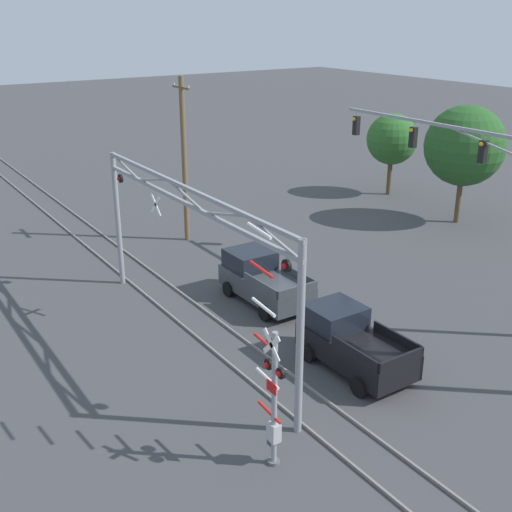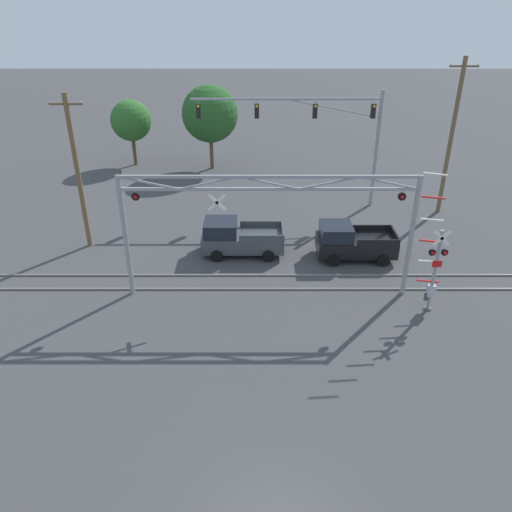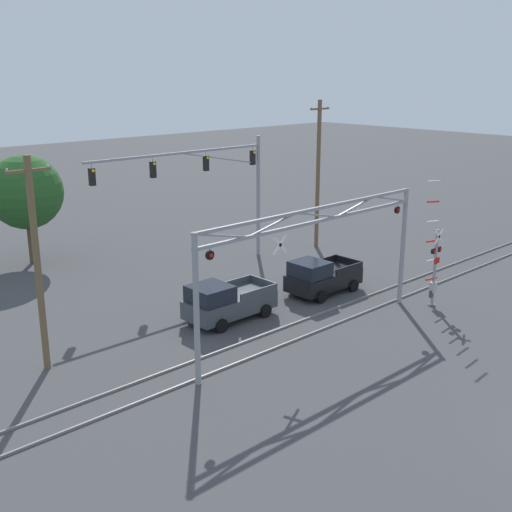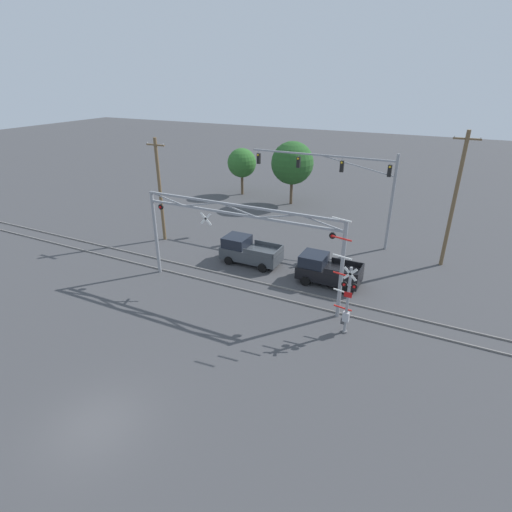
{
  "view_description": "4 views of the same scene",
  "coord_description": "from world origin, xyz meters",
  "px_view_note": "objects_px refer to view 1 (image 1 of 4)",
  "views": [
    {
      "loc": [
        19.88,
        2.7,
        12.05
      ],
      "look_at": [
        -0.26,
        16.06,
        2.79
      ],
      "focal_mm": 45.0,
      "sensor_mm": 36.0,
      "label": 1
    },
    {
      "loc": [
        -0.59,
        -8.74,
        13.45
      ],
      "look_at": [
        -0.57,
        11.96,
        2.59
      ],
      "focal_mm": 35.0,
      "sensor_mm": 36.0,
      "label": 2
    },
    {
      "loc": [
        -20.98,
        -5.7,
        12.04
      ],
      "look_at": [
        -1.69,
        15.04,
        3.84
      ],
      "focal_mm": 45.0,
      "sensor_mm": 36.0,
      "label": 3
    },
    {
      "loc": [
        11.59,
        -8.13,
        13.64
      ],
      "look_at": [
        1.26,
        12.86,
        2.95
      ],
      "focal_mm": 28.0,
      "sensor_mm": 36.0,
      "label": 4
    }
  ],
  "objects_px": {
    "pickup_truck_lead": "(262,280)",
    "pickup_truck_following": "(351,342)",
    "background_tree_far_left_verge": "(392,139)",
    "background_tree_beyond_span": "(465,146)",
    "crossing_signal_mast": "(272,393)",
    "utility_pole_left": "(184,159)",
    "crossing_gantry": "(187,233)",
    "traffic_signal_span": "(499,179)"
  },
  "relations": [
    {
      "from": "utility_pole_left",
      "to": "background_tree_far_left_verge",
      "type": "bearing_deg",
      "value": 92.45
    },
    {
      "from": "background_tree_beyond_span",
      "to": "crossing_gantry",
      "type": "bearing_deg",
      "value": -77.94
    },
    {
      "from": "crossing_signal_mast",
      "to": "background_tree_far_left_verge",
      "type": "xyz_separation_m",
      "value": [
        -18.95,
        23.2,
        1.59
      ]
    },
    {
      "from": "utility_pole_left",
      "to": "background_tree_beyond_span",
      "type": "height_order",
      "value": "utility_pole_left"
    },
    {
      "from": "utility_pole_left",
      "to": "background_tree_far_left_verge",
      "type": "height_order",
      "value": "utility_pole_left"
    },
    {
      "from": "pickup_truck_following",
      "to": "background_tree_beyond_span",
      "type": "bearing_deg",
      "value": 119.03
    },
    {
      "from": "crossing_gantry",
      "to": "background_tree_far_left_verge",
      "type": "relative_size",
      "value": 2.48
    },
    {
      "from": "traffic_signal_span",
      "to": "crossing_signal_mast",
      "type": "bearing_deg",
      "value": -75.95
    },
    {
      "from": "crossing_signal_mast",
      "to": "background_tree_far_left_verge",
      "type": "height_order",
      "value": "crossing_signal_mast"
    },
    {
      "from": "utility_pole_left",
      "to": "background_tree_beyond_span",
      "type": "distance_m",
      "value": 16.4
    },
    {
      "from": "pickup_truck_following",
      "to": "background_tree_beyond_span",
      "type": "height_order",
      "value": "background_tree_beyond_span"
    },
    {
      "from": "crossing_signal_mast",
      "to": "pickup_truck_lead",
      "type": "bearing_deg",
      "value": 147.27
    },
    {
      "from": "pickup_truck_following",
      "to": "crossing_signal_mast",
      "type": "bearing_deg",
      "value": -63.02
    },
    {
      "from": "pickup_truck_following",
      "to": "utility_pole_left",
      "type": "relative_size",
      "value": 0.5
    },
    {
      "from": "crossing_signal_mast",
      "to": "utility_pole_left",
      "type": "height_order",
      "value": "utility_pole_left"
    },
    {
      "from": "crossing_signal_mast",
      "to": "background_tree_far_left_verge",
      "type": "bearing_deg",
      "value": 129.23
    },
    {
      "from": "traffic_signal_span",
      "to": "pickup_truck_following",
      "type": "height_order",
      "value": "traffic_signal_span"
    },
    {
      "from": "crossing_gantry",
      "to": "background_tree_beyond_span",
      "type": "relative_size",
      "value": 1.98
    },
    {
      "from": "background_tree_far_left_verge",
      "to": "traffic_signal_span",
      "type": "bearing_deg",
      "value": -31.93
    },
    {
      "from": "crossing_gantry",
      "to": "traffic_signal_span",
      "type": "bearing_deg",
      "value": 70.54
    },
    {
      "from": "crossing_gantry",
      "to": "pickup_truck_lead",
      "type": "distance_m",
      "value": 5.86
    },
    {
      "from": "background_tree_beyond_span",
      "to": "background_tree_far_left_verge",
      "type": "height_order",
      "value": "background_tree_beyond_span"
    },
    {
      "from": "traffic_signal_span",
      "to": "background_tree_far_left_verge",
      "type": "xyz_separation_m",
      "value": [
        -15.57,
        9.7,
        -1.83
      ]
    },
    {
      "from": "traffic_signal_span",
      "to": "pickup_truck_lead",
      "type": "relative_size",
      "value": 2.7
    },
    {
      "from": "pickup_truck_lead",
      "to": "pickup_truck_following",
      "type": "distance_m",
      "value": 6.51
    },
    {
      "from": "crossing_gantry",
      "to": "pickup_truck_lead",
      "type": "relative_size",
      "value": 2.97
    },
    {
      "from": "pickup_truck_lead",
      "to": "background_tree_beyond_span",
      "type": "bearing_deg",
      "value": 99.82
    },
    {
      "from": "crossing_signal_mast",
      "to": "background_tree_beyond_span",
      "type": "xyz_separation_m",
      "value": [
        -12.03,
        22.12,
        2.39
      ]
    },
    {
      "from": "pickup_truck_following",
      "to": "background_tree_far_left_verge",
      "type": "xyz_separation_m",
      "value": [
        -16.21,
        17.82,
        2.89
      ]
    },
    {
      "from": "crossing_signal_mast",
      "to": "background_tree_beyond_span",
      "type": "distance_m",
      "value": 25.29
    },
    {
      "from": "traffic_signal_span",
      "to": "utility_pole_left",
      "type": "distance_m",
      "value": 16.29
    },
    {
      "from": "crossing_gantry",
      "to": "background_tree_beyond_span",
      "type": "height_order",
      "value": "background_tree_beyond_span"
    },
    {
      "from": "pickup_truck_following",
      "to": "background_tree_far_left_verge",
      "type": "bearing_deg",
      "value": 132.28
    },
    {
      "from": "crossing_signal_mast",
      "to": "utility_pole_left",
      "type": "bearing_deg",
      "value": 159.18
    },
    {
      "from": "crossing_gantry",
      "to": "utility_pole_left",
      "type": "xyz_separation_m",
      "value": [
        -10.63,
        5.45,
        0.17
      ]
    },
    {
      "from": "crossing_gantry",
      "to": "crossing_signal_mast",
      "type": "xyz_separation_m",
      "value": [
        7.62,
        -1.49,
        -2.17
      ]
    },
    {
      "from": "pickup_truck_lead",
      "to": "crossing_signal_mast",
      "type": "bearing_deg",
      "value": -32.73
    },
    {
      "from": "traffic_signal_span",
      "to": "background_tree_far_left_verge",
      "type": "distance_m",
      "value": 18.44
    },
    {
      "from": "pickup_truck_following",
      "to": "utility_pole_left",
      "type": "height_order",
      "value": "utility_pole_left"
    },
    {
      "from": "traffic_signal_span",
      "to": "crossing_gantry",
      "type": "bearing_deg",
      "value": -109.46
    },
    {
      "from": "crossing_signal_mast",
      "to": "utility_pole_left",
      "type": "relative_size",
      "value": 0.77
    },
    {
      "from": "background_tree_far_left_verge",
      "to": "background_tree_beyond_span",
      "type": "bearing_deg",
      "value": -8.9
    }
  ]
}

